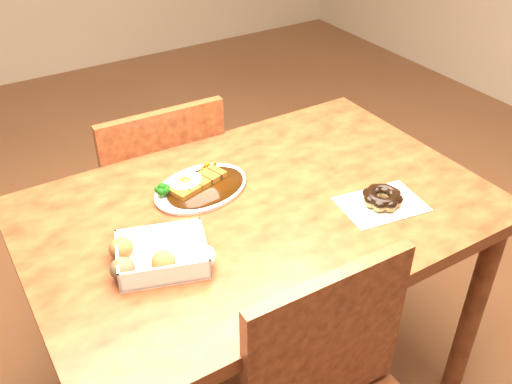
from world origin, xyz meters
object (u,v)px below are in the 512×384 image
chair_far (157,199)px  pon_de_ring (382,198)px  katsu_curry_plate (199,186)px  table (260,235)px  donut_box (160,254)px

chair_far → pon_de_ring: 0.84m
katsu_curry_plate → table: bearing=-54.5°
table → donut_box: (-0.31, -0.07, 0.13)m
chair_far → pon_de_ring: (0.36, -0.70, 0.29)m
donut_box → pon_de_ring: 0.59m
table → donut_box: 0.35m
chair_far → katsu_curry_plate: 0.48m
chair_far → pon_de_ring: size_ratio=3.71×
table → katsu_curry_plate: size_ratio=3.92×
table → pon_de_ring: 0.34m
table → katsu_curry_plate: 0.21m
pon_de_ring → chair_far: bearing=117.2°
chair_far → donut_box: 0.72m
katsu_curry_plate → pon_de_ring: (0.38, -0.31, 0.01)m
pon_de_ring → donut_box: bearing=171.3°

